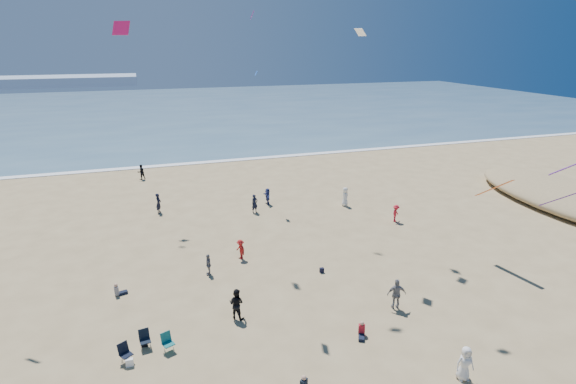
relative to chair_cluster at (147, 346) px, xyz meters
name	(u,v)px	position (x,y,z in m)	size (l,w,h in m)	color
ocean	(162,110)	(5.28, 86.73, -0.47)	(220.00, 100.00, 0.06)	#476B84
surf_line	(183,164)	(5.28, 36.73, -0.46)	(220.00, 1.20, 0.08)	white
standing_flyers	(299,261)	(9.95, 5.49, 0.37)	(23.15, 41.91, 1.88)	navy
seated_group	(270,364)	(5.47, -3.08, -0.08)	(13.39, 16.47, 0.84)	silver
chair_cluster	(147,346)	(0.00, 0.00, 0.00)	(2.80, 1.55, 1.00)	black
white_tote	(130,363)	(-0.83, -0.65, -0.30)	(0.35, 0.20, 0.40)	white
black_backpack	(144,343)	(-0.12, 0.70, -0.31)	(0.30, 0.22, 0.38)	black
navy_bag	(322,270)	(11.40, 5.06, -0.33)	(0.28, 0.18, 0.34)	black
kites_aloft	(378,41)	(14.01, 4.03, 14.31)	(49.06, 38.37, 29.46)	#8A228B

